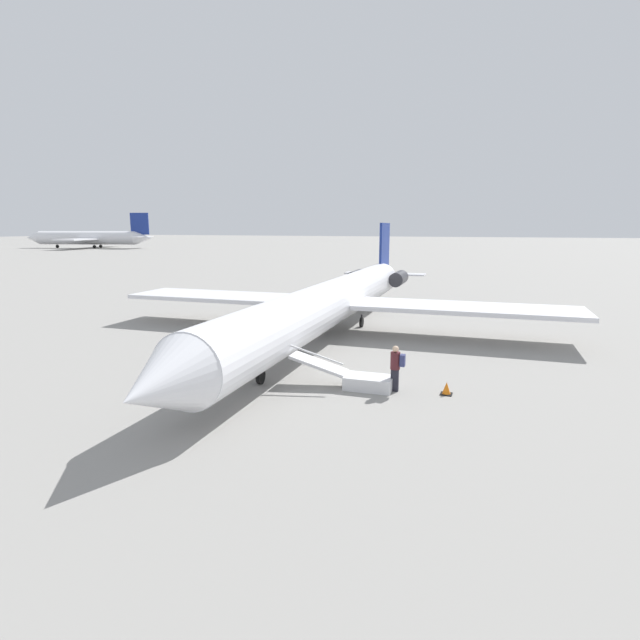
% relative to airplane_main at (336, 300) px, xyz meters
% --- Properties ---
extents(ground_plane, '(600.00, 600.00, 0.00)m').
position_rel_airplane_main_xyz_m(ground_plane, '(0.96, 0.05, -1.90)').
color(ground_plane, gray).
extents(airplane_main, '(34.85, 26.91, 6.40)m').
position_rel_airplane_main_xyz_m(airplane_main, '(0.00, 0.00, 0.00)').
color(airplane_main, silver).
rests_on(airplane_main, ground).
extents(airplane_far_center, '(28.99, 38.01, 10.07)m').
position_rel_airplane_main_xyz_m(airplane_far_center, '(-85.38, -106.55, 1.11)').
color(airplane_far_center, silver).
rests_on(airplane_far_center, ground).
extents(boarding_stairs, '(1.25, 4.07, 1.63)m').
position_rel_airplane_main_xyz_m(boarding_stairs, '(9.41, 4.30, -1.54)').
color(boarding_stairs, silver).
rests_on(boarding_stairs, ground).
extents(passenger, '(0.36, 0.55, 1.74)m').
position_rel_airplane_main_xyz_m(passenger, '(9.27, 5.70, -0.90)').
color(passenger, '#23232D').
rests_on(passenger, ground).
extents(traffic_cone_near_stairs, '(0.43, 0.43, 0.47)m').
position_rel_airplane_main_xyz_m(traffic_cone_near_stairs, '(8.95, 7.53, -1.69)').
color(traffic_cone_near_stairs, black).
rests_on(traffic_cone_near_stairs, ground).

